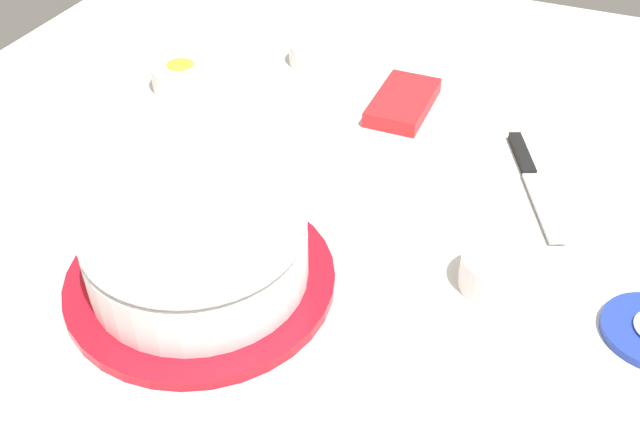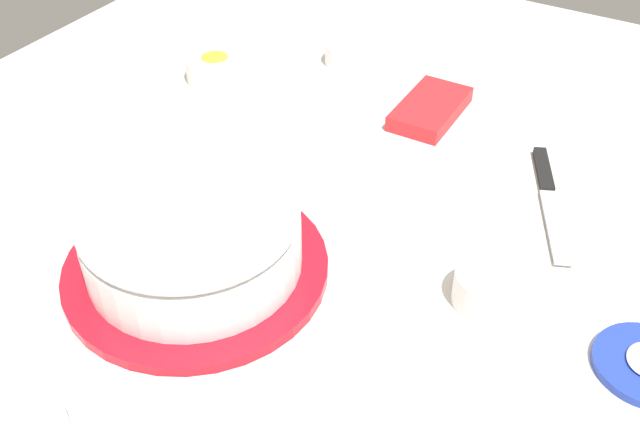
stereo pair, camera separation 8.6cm
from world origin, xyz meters
TOP-DOWN VIEW (x-y plane):
  - ground_plane at (0.00, 0.00)m, footprint 1.54×1.54m
  - frosted_cake at (0.18, -0.15)m, footprint 0.31×0.31m
  - spreading_knife at (-0.17, 0.16)m, footprint 0.22×0.11m
  - sprinkle_bowl_orange at (0.44, -0.15)m, footprint 0.09×0.09m
  - sprinkle_bowl_green at (0.05, 0.16)m, footprint 0.08×0.08m
  - sprinkle_bowl_yellow at (-0.20, -0.41)m, footprint 0.10×0.10m
  - sprinkle_bowl_rainbow at (-0.36, -0.25)m, footprint 0.08×0.08m
  - candy_box_lower at (-0.28, -0.06)m, footprint 0.15×0.08m

SIDE VIEW (x-z plane):
  - ground_plane at x=0.00m, z-range 0.00..0.00m
  - spreading_knife at x=-0.17m, z-range 0.00..0.01m
  - candy_box_lower at x=-0.28m, z-range 0.00..0.02m
  - sprinkle_bowl_rainbow at x=-0.36m, z-range 0.00..0.04m
  - sprinkle_bowl_orange at x=0.44m, z-range 0.00..0.04m
  - sprinkle_bowl_green at x=0.05m, z-range 0.00..0.04m
  - sprinkle_bowl_yellow at x=-0.20m, z-range 0.00..0.04m
  - frosted_cake at x=0.18m, z-range 0.00..0.10m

